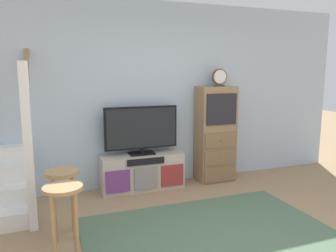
{
  "coord_description": "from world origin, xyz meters",
  "views": [
    {
      "loc": [
        -1.53,
        -2.22,
        1.69
      ],
      "look_at": [
        0.02,
        1.98,
        0.95
      ],
      "focal_mm": 34.97,
      "sensor_mm": 36.0,
      "label": 1
    }
  ],
  "objects_px": {
    "media_console": "(142,172)",
    "side_cabinet": "(215,134)",
    "desk_clock": "(219,78)",
    "television": "(141,129)",
    "bar_stool_far": "(63,188)",
    "bar_stool_near": "(64,207)"
  },
  "relations": [
    {
      "from": "bar_stool_near",
      "to": "media_console",
      "type": "bearing_deg",
      "value": 53.84
    },
    {
      "from": "side_cabinet",
      "to": "bar_stool_near",
      "type": "relative_size",
      "value": 2.05
    },
    {
      "from": "television",
      "to": "bar_stool_near",
      "type": "relative_size",
      "value": 1.47
    },
    {
      "from": "desk_clock",
      "to": "television",
      "type": "bearing_deg",
      "value": 178.65
    },
    {
      "from": "media_console",
      "to": "side_cabinet",
      "type": "height_order",
      "value": "side_cabinet"
    },
    {
      "from": "television",
      "to": "desk_clock",
      "type": "distance_m",
      "value": 1.42
    },
    {
      "from": "media_console",
      "to": "bar_stool_near",
      "type": "bearing_deg",
      "value": -126.16
    },
    {
      "from": "side_cabinet",
      "to": "bar_stool_far",
      "type": "relative_size",
      "value": 2.08
    },
    {
      "from": "television",
      "to": "bar_stool_far",
      "type": "relative_size",
      "value": 1.5
    },
    {
      "from": "side_cabinet",
      "to": "bar_stool_near",
      "type": "bearing_deg",
      "value": -145.84
    },
    {
      "from": "media_console",
      "to": "bar_stool_near",
      "type": "relative_size",
      "value": 1.65
    },
    {
      "from": "side_cabinet",
      "to": "desk_clock",
      "type": "bearing_deg",
      "value": -23.29
    },
    {
      "from": "media_console",
      "to": "desk_clock",
      "type": "bearing_deg",
      "value": -0.23
    },
    {
      "from": "desk_clock",
      "to": "bar_stool_near",
      "type": "relative_size",
      "value": 0.37
    },
    {
      "from": "television",
      "to": "bar_stool_near",
      "type": "xyz_separation_m",
      "value": [
        -1.15,
        -1.6,
        -0.35
      ]
    },
    {
      "from": "television",
      "to": "bar_stool_near",
      "type": "distance_m",
      "value": 2.0
    },
    {
      "from": "desk_clock",
      "to": "bar_stool_far",
      "type": "bearing_deg",
      "value": -155.61
    },
    {
      "from": "media_console",
      "to": "side_cabinet",
      "type": "xyz_separation_m",
      "value": [
        1.19,
        0.01,
        0.48
      ]
    },
    {
      "from": "television",
      "to": "side_cabinet",
      "type": "relative_size",
      "value": 0.72
    },
    {
      "from": "media_console",
      "to": "bar_stool_far",
      "type": "height_order",
      "value": "bar_stool_far"
    },
    {
      "from": "desk_clock",
      "to": "bar_stool_far",
      "type": "height_order",
      "value": "desk_clock"
    },
    {
      "from": "bar_stool_near",
      "to": "bar_stool_far",
      "type": "relative_size",
      "value": 1.02
    }
  ]
}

